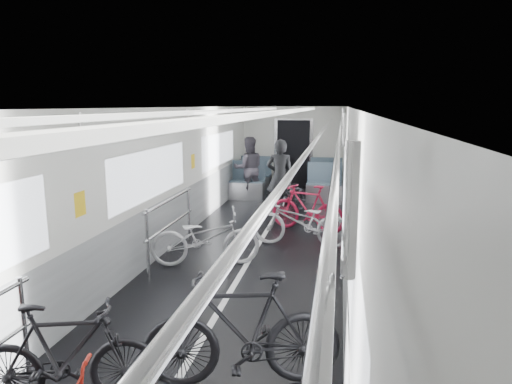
# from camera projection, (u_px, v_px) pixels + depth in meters

# --- Properties ---
(car_shell) EXTENTS (3.02, 14.01, 2.41)m
(car_shell) POSITION_uv_depth(u_px,v_px,m) (265.00, 176.00, 8.52)
(car_shell) COLOR black
(car_shell) RESTS_ON ground
(bike_left_mid) EXTENTS (1.56, 0.83, 0.90)m
(bike_left_mid) POSITION_uv_depth(u_px,v_px,m) (66.00, 356.00, 3.67)
(bike_left_mid) COLOR black
(bike_left_mid) RESTS_ON floor
(bike_left_far) EXTENTS (1.76, 1.03, 0.87)m
(bike_left_far) POSITION_uv_depth(u_px,v_px,m) (205.00, 238.00, 7.00)
(bike_left_far) COLOR #AEAEB3
(bike_left_far) RESTS_ON floor
(bike_right_near) EXTENTS (1.80, 0.91, 1.04)m
(bike_right_near) POSITION_uv_depth(u_px,v_px,m) (242.00, 330.00, 3.95)
(bike_right_near) COLOR black
(bike_right_near) RESTS_ON floor
(bike_right_mid) EXTENTS (1.73, 0.67, 0.89)m
(bike_right_mid) POSITION_uv_depth(u_px,v_px,m) (301.00, 221.00, 7.93)
(bike_right_mid) COLOR #B3B3B8
(bike_right_mid) RESTS_ON floor
(bike_right_far) EXTENTS (1.60, 0.93, 0.93)m
(bike_right_far) POSITION_uv_depth(u_px,v_px,m) (307.00, 208.00, 8.88)
(bike_right_far) COLOR #BA1637
(bike_right_far) RESTS_ON floor
(bike_aisle) EXTENTS (0.90, 1.63, 0.81)m
(bike_aisle) POSITION_uv_depth(u_px,v_px,m) (293.00, 198.00, 10.17)
(bike_aisle) COLOR black
(bike_aisle) RESTS_ON floor
(person_standing) EXTENTS (0.64, 0.43, 1.70)m
(person_standing) POSITION_uv_depth(u_px,v_px,m) (280.00, 177.00, 10.24)
(person_standing) COLOR black
(person_standing) RESTS_ON floor
(person_seated) EXTENTS (0.96, 0.85, 1.64)m
(person_seated) POSITION_uv_depth(u_px,v_px,m) (249.00, 168.00, 11.83)
(person_seated) COLOR #343038
(person_seated) RESTS_ON floor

